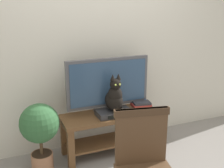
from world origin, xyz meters
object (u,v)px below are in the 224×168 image
(tv_stand, at_px, (110,125))
(potted_plant, at_px, (40,129))
(tv, at_px, (108,84))
(wooden_chair, at_px, (145,162))
(book_stack, at_px, (142,105))
(cat, at_px, (115,97))
(media_box, at_px, (114,113))

(tv_stand, xyz_separation_m, potted_plant, (-0.84, -0.07, 0.14))
(tv, bearing_deg, wooden_chair, -98.87)
(book_stack, height_order, potted_plant, potted_plant)
(cat, distance_m, book_stack, 0.43)
(book_stack, bearing_deg, potted_plant, -177.67)
(tv, bearing_deg, tv_stand, -90.02)
(media_box, relative_size, wooden_chair, 0.42)
(potted_plant, bearing_deg, cat, -0.24)
(tv, xyz_separation_m, potted_plant, (-0.84, -0.13, -0.36))
(tv, bearing_deg, media_box, -80.49)
(tv_stand, height_order, cat, cat)
(tv_stand, xyz_separation_m, wooden_chair, (-0.19, -1.17, 0.22))
(tv_stand, xyz_separation_m, media_box, (0.02, -0.06, 0.18))
(tv, height_order, book_stack, tv)
(book_stack, relative_size, potted_plant, 0.32)
(media_box, bearing_deg, tv, 99.51)
(tv, xyz_separation_m, wooden_chair, (-0.19, -1.23, -0.29))
(tv, xyz_separation_m, cat, (0.02, -0.14, -0.12))
(cat, height_order, book_stack, cat)
(potted_plant, bearing_deg, tv_stand, 4.90)
(tv, relative_size, cat, 2.27)
(media_box, bearing_deg, cat, -85.87)
(media_box, bearing_deg, potted_plant, -179.20)
(media_box, bearing_deg, tv_stand, 108.80)
(tv_stand, xyz_separation_m, cat, (0.02, -0.08, 0.38))
(media_box, relative_size, potted_plant, 0.53)
(book_stack, bearing_deg, tv_stand, 177.02)
(media_box, height_order, book_stack, book_stack)
(tv, bearing_deg, book_stack, -11.51)
(tv, distance_m, cat, 0.18)
(tv_stand, relative_size, tv, 1.16)
(media_box, distance_m, cat, 0.20)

